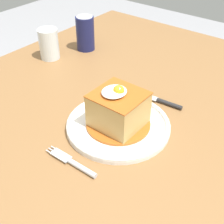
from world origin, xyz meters
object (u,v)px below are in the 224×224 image
Objects in this scene: main_plate at (118,125)px; soda_can at (85,33)px; drinking_glass at (49,46)px; knife at (162,101)px; fork at (75,164)px.

soda_can is (0.29, 0.38, 0.05)m from main_plate.
drinking_glass is (-0.13, 0.05, -0.02)m from soda_can.
main_plate is 1.58× the size of knife.
fork is 0.54m from drinking_glass.
main_plate is 1.86× the size of fork.
drinking_glass is at bearing 53.09° from fork.
main_plate reaches higher than fork.
soda_can reaches higher than knife.
fork is 0.33m from knife.
soda_can reaches higher than fork.
soda_can is 0.14m from drinking_glass.
knife is at bearing -107.95° from soda_can.
drinking_glass is at bearing 69.25° from main_plate.
knife is at bearing -10.50° from main_plate.
main_plate is 0.48m from soda_can.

